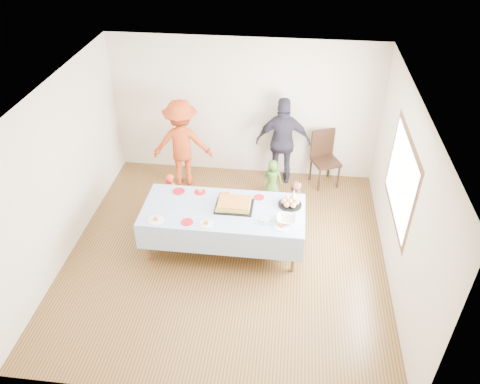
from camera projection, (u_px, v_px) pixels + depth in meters
The scene contains 22 objects.
ground at pixel (227, 253), 7.52m from camera, with size 5.00×5.00×0.00m, color #4A2F15.
room_walls at pixel (228, 159), 6.49m from camera, with size 5.04×5.04×2.72m.
party_table at pixel (223, 212), 7.22m from camera, with size 2.50×1.10×0.78m.
birthday_cake at pixel (234, 204), 7.20m from camera, with size 0.58×0.45×0.10m.
rolls_tray at pixel (290, 203), 7.24m from camera, with size 0.37×0.37×0.11m.
punch_bowl at pixel (286, 219), 6.92m from camera, with size 0.30×0.30×0.07m, color silver.
party_hat at pixel (294, 194), 7.36m from camera, with size 0.11×0.11×0.18m, color white.
fork_pile at pixel (267, 220), 6.91m from camera, with size 0.24×0.18×0.07m, color white, non-canonical shape.
plate_red_far_a at pixel (179, 191), 7.56m from camera, with size 0.20×0.20×0.01m, color red.
plate_red_far_b at pixel (200, 192), 7.55m from camera, with size 0.18×0.18×0.01m, color red.
plate_red_far_c at pixel (224, 194), 7.49m from camera, with size 0.18×0.18×0.01m, color red.
plate_red_far_d at pixel (259, 197), 7.43m from camera, with size 0.17×0.17×0.01m, color red.
plate_red_near at pixel (187, 222), 6.92m from camera, with size 0.18×0.18×0.01m, color red.
plate_white_left at pixel (156, 220), 6.96m from camera, with size 0.24×0.24×0.01m, color white.
plate_white_mid at pixel (206, 224), 6.88m from camera, with size 0.20×0.20×0.01m, color white.
plate_white_right at pixel (282, 227), 6.83m from camera, with size 0.23×0.23×0.01m, color white.
dining_chair at pixel (324, 155), 8.86m from camera, with size 0.61×0.61×1.07m.
toddler_left at pixel (171, 195), 8.10m from camera, with size 0.31×0.20×0.85m, color red.
toddler_mid at pixel (272, 179), 8.60m from camera, with size 0.36×0.24×0.74m, color #407125.
toddler_right at pixel (294, 203), 7.90m from camera, with size 0.42×0.32×0.85m, color #AF6D51.
adult_left at pixel (182, 143), 8.69m from camera, with size 1.11×0.64×1.71m, color #B73E16.
adult_right at pixel (283, 142), 8.72m from camera, with size 1.02×0.42×1.74m, color #2B2837.
Camera 1 is at (0.87, -5.48, 5.17)m, focal length 35.00 mm.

